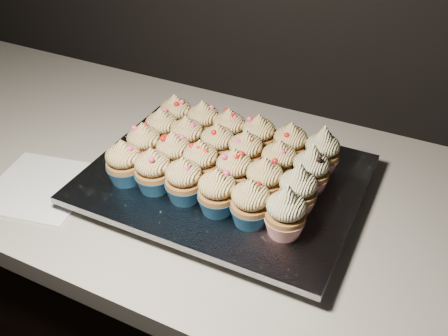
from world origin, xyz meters
The scene contains 28 objects.
worktop centered at (0.00, 1.70, 0.88)m, with size 2.44×0.64×0.04m, color beige.
napkin centered at (-0.33, 1.53, 0.90)m, with size 0.18×0.18×0.00m, color white.
baking_tray centered at (-0.03, 1.67, 0.91)m, with size 0.43×0.33×0.02m, color black.
foil_lining centered at (-0.03, 1.67, 0.93)m, with size 0.47×0.37×0.01m, color silver.
cupcake_0 centered at (-0.18, 1.58, 0.97)m, with size 0.06×0.06×0.08m.
cupcake_1 centered at (-0.12, 1.59, 0.97)m, with size 0.06×0.06×0.08m.
cupcake_2 centered at (-0.06, 1.59, 0.97)m, with size 0.06×0.06×0.08m.
cupcake_3 centered at (0.00, 1.58, 0.97)m, with size 0.06×0.06×0.08m.
cupcake_4 centered at (0.06, 1.58, 0.97)m, with size 0.06×0.06×0.08m.
cupcake_5 centered at (0.12, 1.58, 0.97)m, with size 0.06×0.06×0.10m.
cupcake_6 centered at (-0.18, 1.65, 0.97)m, with size 0.06×0.06×0.08m.
cupcake_7 centered at (-0.11, 1.64, 0.97)m, with size 0.06×0.06×0.08m.
cupcake_8 centered at (-0.06, 1.64, 0.97)m, with size 0.06×0.06×0.08m.
cupcake_9 centered at (0.00, 1.65, 0.97)m, with size 0.06×0.06×0.08m.
cupcake_10 centered at (0.06, 1.64, 0.97)m, with size 0.06×0.06×0.08m.
cupcake_11 centered at (0.11, 1.64, 0.97)m, with size 0.06×0.06×0.10m.
cupcake_12 centered at (-0.17, 1.70, 0.97)m, with size 0.06×0.06×0.08m.
cupcake_13 centered at (-0.12, 1.70, 0.97)m, with size 0.06×0.06×0.08m.
cupcake_14 centered at (-0.06, 1.70, 0.97)m, with size 0.06×0.06×0.08m.
cupcake_15 centered at (0.00, 1.70, 0.97)m, with size 0.06×0.06×0.08m.
cupcake_16 centered at (0.06, 1.70, 0.97)m, with size 0.06×0.06×0.08m.
cupcake_17 centered at (0.12, 1.70, 0.97)m, with size 0.06×0.06×0.10m.
cupcake_18 centered at (-0.18, 1.76, 0.97)m, with size 0.06×0.06×0.08m.
cupcake_19 centered at (-0.12, 1.76, 0.97)m, with size 0.06×0.06×0.08m.
cupcake_20 centered at (-0.06, 1.76, 0.97)m, with size 0.06×0.06×0.08m.
cupcake_21 centered at (0.00, 1.76, 0.97)m, with size 0.06×0.06×0.08m.
cupcake_22 centered at (0.06, 1.76, 0.97)m, with size 0.06×0.06×0.08m.
cupcake_23 centered at (0.12, 1.76, 0.97)m, with size 0.06×0.06×0.10m.
Camera 1 is at (0.28, 1.05, 1.47)m, focal length 40.00 mm.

